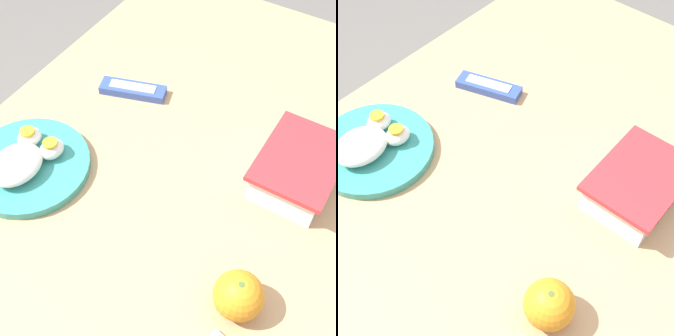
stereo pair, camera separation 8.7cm
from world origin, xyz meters
The scene contains 6 objects.
ground_plane centered at (0.00, 0.00, 0.00)m, with size 10.00×10.00×0.00m, color #66605B.
table centered at (0.00, 0.00, 0.63)m, with size 1.19×0.87×0.70m.
food_container centered at (-0.07, 0.19, 0.73)m, with size 0.19×0.14×0.07m.
orange_fruit centered at (0.21, 0.20, 0.74)m, with size 0.08×0.08×0.08m.
rice_plate centered at (0.18, -0.26, 0.72)m, with size 0.24×0.24×0.06m.
candy_bar centered at (-0.11, -0.21, 0.71)m, with size 0.08×0.15×0.02m.
Camera 2 is at (0.46, 0.33, 1.41)m, focal length 50.00 mm.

